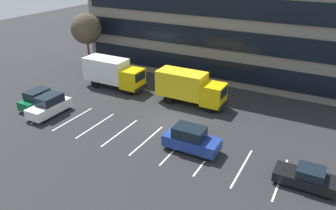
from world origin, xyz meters
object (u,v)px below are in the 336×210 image
box_truck_yellow_all (190,87)px  suv_white (49,105)px  box_truck_yellow (113,72)px  bare_tree (86,29)px  suv_navy (191,139)px  sedan_black (307,178)px  suv_forest (39,99)px

box_truck_yellow_all → suv_white: box_truck_yellow_all is taller
box_truck_yellow → suv_white: (-1.19, -8.83, -0.98)m
suv_white → bare_tree: 14.93m
suv_white → suv_navy: bearing=2.7°
box_truck_yellow → suv_white: bearing=-97.7°
sedan_black → suv_forest: (-26.24, 0.46, 0.21)m
suv_navy → bare_tree: bare_tree is taller
box_truck_yellow_all → suv_white: bearing=-141.1°
box_truck_yellow → suv_forest: (-3.49, -8.05, -1.03)m
bare_tree → box_truck_yellow_all: bearing=-13.2°
box_truck_yellow_all → suv_navy: size_ratio=1.63×
suv_navy → suv_forest: (-17.33, 0.06, -0.07)m
suv_navy → suv_white: size_ratio=1.02×
box_truck_yellow_all → suv_forest: (-13.36, -8.14, -1.01)m
suv_forest → suv_navy: bearing=-0.2°
box_truck_yellow → suv_navy: size_ratio=1.65×
sedan_black → suv_forest: size_ratio=1.00×
suv_navy → suv_forest: suv_navy is taller
box_truck_yellow → suv_navy: (13.85, -8.12, -0.96)m
box_truck_yellow → bare_tree: size_ratio=0.99×
sedan_black → bare_tree: (-29.87, 12.60, 4.82)m
box_truck_yellow_all → bare_tree: size_ratio=0.98×
box_truck_yellow → suv_forest: size_ratio=1.77×
suv_navy → sedan_black: 8.92m
box_truck_yellow_all → bare_tree: (-16.99, 3.99, 3.60)m
sedan_black → bare_tree: bare_tree is taller
sedan_black → bare_tree: 32.77m
suv_white → suv_forest: (-2.30, 0.78, -0.05)m
suv_forest → bare_tree: bearing=106.7°
sedan_black → suv_white: bearing=-179.2°
box_truck_yellow → suv_navy: box_truck_yellow is taller
suv_forest → box_truck_yellow: bearing=66.6°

